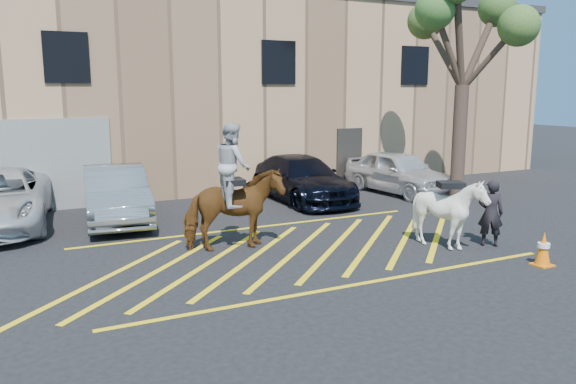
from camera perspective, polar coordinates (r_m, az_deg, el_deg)
name	(u,v)px	position (r m, az deg, el deg)	size (l,w,h in m)	color
ground	(290,248)	(13.17, 0.18, -5.73)	(90.00, 90.00, 0.00)	black
car_silver_sedan	(116,194)	(16.41, -17.09, -0.21)	(1.63, 4.68, 1.54)	gray
car_blue_suv	(301,179)	(18.69, 1.38, 1.37)	(2.05, 5.05, 1.47)	black
car_white_suv	(399,172)	(20.39, 11.17, 2.01)	(1.80, 4.48, 1.53)	silver
handler	(491,213)	(14.02, 19.89, -2.04)	(0.58, 0.38, 1.58)	black
warehouse	(160,90)	(24.00, -12.83, 10.10)	(32.42, 10.20, 7.30)	tan
hatching_zone	(296,251)	(12.91, 0.77, -6.04)	(12.60, 5.12, 0.01)	yellow
mounted_bay	(233,199)	(12.86, -5.58, -0.75)	(2.31, 1.22, 2.94)	brown
saddled_white	(449,213)	(13.48, 16.06, -2.03)	(1.88, 1.96, 1.69)	white
traffic_cone	(543,249)	(12.98, 24.52, -5.26)	(0.39, 0.39, 0.73)	orange
tree	(465,22)	(18.84, 17.56, 16.11)	(3.99, 4.37, 7.31)	#4A352D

